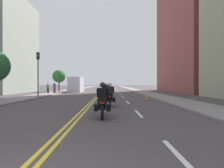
{
  "coord_description": "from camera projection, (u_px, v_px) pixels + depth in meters",
  "views": [
    {
      "loc": [
        1.54,
        -2.11,
        1.62
      ],
      "look_at": [
        1.76,
        15.68,
        1.56
      ],
      "focal_mm": 30.35,
      "sensor_mm": 36.0,
      "label": 1
    }
  ],
  "objects": [
    {
      "name": "ground_plane",
      "position": [
        104.0,
        90.0,
        50.1
      ],
      "size": [
        264.0,
        264.0,
        0.0
      ],
      "primitive_type": "plane",
      "color": "#463F40"
    },
    {
      "name": "sidewalk_left",
      "position": [
        75.0,
        89.0,
        50.0
      ],
      "size": [
        2.87,
        144.0,
        0.12
      ],
      "primitive_type": "cube",
      "color": "gray",
      "rests_on": "ground"
    },
    {
      "name": "sidewalk_right",
      "position": [
        132.0,
        89.0,
        50.19
      ],
      "size": [
        2.87,
        144.0,
        0.12
      ],
      "primitive_type": "cube",
      "color": "gray",
      "rests_on": "ground"
    },
    {
      "name": "centreline_yellow_inner",
      "position": [
        103.0,
        90.0,
        50.09
      ],
      "size": [
        0.12,
        132.0,
        0.01
      ],
      "primitive_type": "cube",
      "color": "yellow",
      "rests_on": "ground"
    },
    {
      "name": "centreline_yellow_outer",
      "position": [
        104.0,
        90.0,
        50.1
      ],
      "size": [
        0.12,
        132.0,
        0.01
      ],
      "primitive_type": "cube",
      "color": "yellow",
      "rests_on": "ground"
    },
    {
      "name": "lane_dashes_white",
      "position": [
        119.0,
        93.0,
        31.14
      ],
      "size": [
        0.14,
        56.4,
        0.01
      ],
      "color": "silver",
      "rests_on": "ground"
    },
    {
      "name": "building_right_1",
      "position": [
        196.0,
        9.0,
        36.33
      ],
      "size": [
        10.0,
        20.41,
        31.87
      ],
      "color": "brown",
      "rests_on": "ground"
    },
    {
      "name": "motorcycle_0",
      "position": [
        102.0,
        103.0,
        9.02
      ],
      "size": [
        0.77,
        2.25,
        1.68
      ],
      "rotation": [
        0.0,
        0.0,
        0.02
      ],
      "color": "black",
      "rests_on": "ground"
    },
    {
      "name": "motorcycle_1",
      "position": [
        110.0,
        97.0,
        13.17
      ],
      "size": [
        0.77,
        2.14,
        1.68
      ],
      "rotation": [
        0.0,
        0.0,
        -0.03
      ],
      "color": "black",
      "rests_on": "ground"
    },
    {
      "name": "motorcycle_2",
      "position": [
        105.0,
        94.0,
        17.73
      ],
      "size": [
        0.77,
        2.12,
        1.62
      ],
      "rotation": [
        0.0,
        0.0,
        -0.03
      ],
      "color": "black",
      "rests_on": "ground"
    },
    {
      "name": "motorcycle_3",
      "position": [
        107.0,
        92.0,
        21.28
      ],
      "size": [
        0.76,
        2.29,
        1.62
      ],
      "rotation": [
        0.0,
        0.0,
        -0.01
      ],
      "color": "black",
      "rests_on": "ground"
    },
    {
      "name": "motorcycle_4",
      "position": [
        108.0,
        90.0,
        26.26
      ],
      "size": [
        0.78,
        2.1,
        1.62
      ],
      "rotation": [
        0.0,
        0.0,
        0.05
      ],
      "color": "black",
      "rests_on": "ground"
    },
    {
      "name": "traffic_cone_0",
      "position": [
        146.0,
        97.0,
        17.99
      ],
      "size": [
        0.33,
        0.33,
        0.64
      ],
      "color": "black",
      "rests_on": "ground"
    },
    {
      "name": "traffic_light_near",
      "position": [
        38.0,
        67.0,
        21.38
      ],
      "size": [
        0.28,
        0.38,
        5.14
      ],
      "color": "black",
      "rests_on": "ground"
    },
    {
      "name": "pedestrian_0",
      "position": [
        48.0,
        88.0,
        29.74
      ],
      "size": [
        0.49,
        0.39,
        1.71
      ],
      "rotation": [
        0.0,
        0.0,
        2.59
      ],
      "color": "#282932",
      "rests_on": "ground"
    },
    {
      "name": "pedestrian_1",
      "position": [
        54.0,
        88.0,
        29.82
      ],
      "size": [
        0.38,
        0.42,
        1.79
      ],
      "rotation": [
        0.0,
        0.0,
        1.0
      ],
      "color": "#2A2C37",
      "rests_on": "ground"
    },
    {
      "name": "street_tree_0",
      "position": [
        59.0,
        76.0,
        36.7
      ],
      "size": [
        2.5,
        2.5,
        4.28
      ],
      "color": "#4E3B21",
      "rests_on": "ground"
    },
    {
      "name": "parked_truck",
      "position": [
        77.0,
        85.0,
        36.1
      ],
      "size": [
        2.2,
        6.5,
        2.8
      ],
      "color": "silver",
      "rests_on": "ground"
    }
  ]
}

